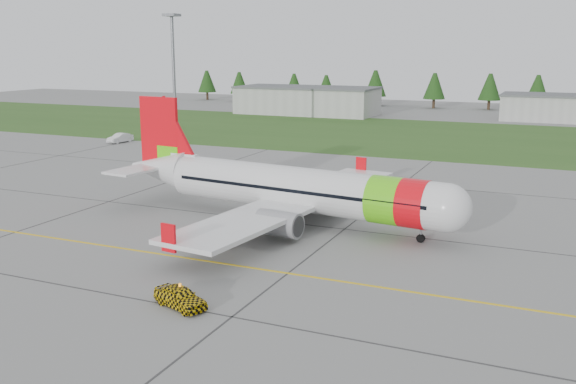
% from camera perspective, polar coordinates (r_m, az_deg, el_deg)
% --- Properties ---
extents(ground, '(320.00, 320.00, 0.00)m').
position_cam_1_polar(ground, '(43.02, -16.91, -8.43)').
color(ground, gray).
rests_on(ground, ground).
extents(aircraft, '(34.57, 32.08, 10.49)m').
position_cam_1_polar(aircraft, '(56.19, 0.49, 0.27)').
color(aircraft, silver).
rests_on(aircraft, ground).
extents(follow_me_car, '(1.74, 1.88, 3.81)m').
position_cam_1_polar(follow_me_car, '(38.66, -9.61, -7.45)').
color(follow_me_car, yellow).
rests_on(follow_me_car, ground).
extents(service_van, '(1.81, 1.73, 4.63)m').
position_cam_1_polar(service_van, '(108.47, -14.75, 5.48)').
color(service_van, silver).
rests_on(service_van, ground).
extents(grass_strip, '(320.00, 50.00, 0.03)m').
position_cam_1_polar(grass_strip, '(116.25, 10.27, 5.00)').
color(grass_strip, '#30561E').
rests_on(grass_strip, ground).
extents(taxi_guideline, '(120.00, 0.25, 0.02)m').
position_cam_1_polar(taxi_guideline, '(48.95, -10.83, -5.50)').
color(taxi_guideline, gold).
rests_on(taxi_guideline, ground).
extents(hangar_west, '(32.00, 14.00, 6.00)m').
position_cam_1_polar(hangar_west, '(151.66, 1.70, 8.08)').
color(hangar_west, '#A8A8A3').
rests_on(hangar_west, ground).
extents(hangar_east, '(24.00, 12.00, 5.20)m').
position_cam_1_polar(hangar_east, '(148.65, 23.15, 6.83)').
color(hangar_east, '#A8A8A3').
rests_on(hangar_east, ground).
extents(floodlight_mast, '(0.50, 0.50, 20.00)m').
position_cam_1_polar(floodlight_mast, '(106.04, -10.09, 9.71)').
color(floodlight_mast, slate).
rests_on(floodlight_mast, ground).
extents(treeline, '(160.00, 8.00, 10.00)m').
position_cam_1_polar(treeline, '(170.53, 14.85, 8.84)').
color(treeline, '#1C3F14').
rests_on(treeline, ground).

